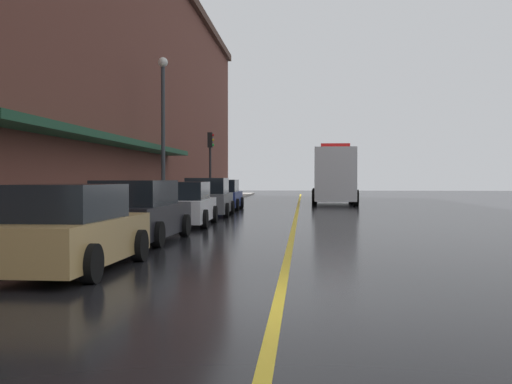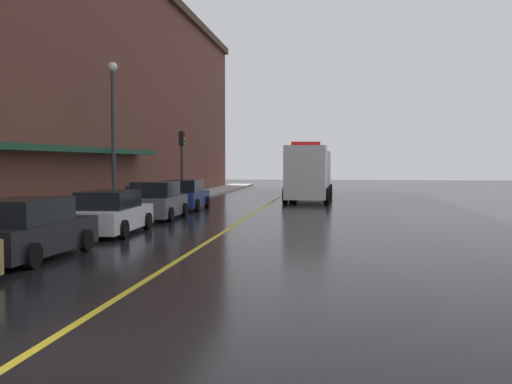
{
  "view_description": "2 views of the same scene",
  "coord_description": "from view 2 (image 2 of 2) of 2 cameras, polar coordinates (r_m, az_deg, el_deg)",
  "views": [
    {
      "loc": [
        0.34,
        -8.62,
        1.66
      ],
      "look_at": [
        -2.54,
        29.64,
        0.86
      ],
      "focal_mm": 44.62,
      "sensor_mm": 36.0,
      "label": 1
    },
    {
      "loc": [
        4.11,
        -7.62,
        2.59
      ],
      "look_at": [
        0.43,
        20.63,
        1.19
      ],
      "focal_mm": 43.43,
      "sensor_mm": 36.0,
      "label": 2
    }
  ],
  "objects": [
    {
      "name": "parked_car_2",
      "position": [
        22.82,
        -13.23,
        -1.92
      ],
      "size": [
        2.15,
        4.77,
        1.55
      ],
      "rotation": [
        0.0,
        0.0,
        1.6
      ],
      "color": "silver",
      "rests_on": "ground"
    },
    {
      "name": "parking_meter_1",
      "position": [
        28.81,
        -11.77,
        -0.29
      ],
      "size": [
        0.14,
        0.18,
        1.33
      ],
      "color": "#4C4C51",
      "rests_on": "sidewalk_left"
    },
    {
      "name": "ground_plane",
      "position": [
        32.98,
        0.23,
        -1.69
      ],
      "size": [
        112.0,
        112.0,
        0.0
      ],
      "primitive_type": "plane",
      "color": "black"
    },
    {
      "name": "street_lamp_left",
      "position": [
        28.94,
        -13.02,
        6.32
      ],
      "size": [
        0.44,
        0.44,
        6.94
      ],
      "color": "#33383D",
      "rests_on": "sidewalk_left"
    },
    {
      "name": "traffic_light_near",
      "position": [
        38.2,
        -6.84,
        3.64
      ],
      "size": [
        0.38,
        0.36,
        4.3
      ],
      "color": "#232326",
      "rests_on": "sidewalk_left"
    },
    {
      "name": "parked_car_3",
      "position": [
        28.25,
        -9.12,
        -0.87
      ],
      "size": [
        2.18,
        4.43,
        1.7
      ],
      "rotation": [
        0.0,
        0.0,
        1.6
      ],
      "color": "#595B60",
      "rests_on": "ground"
    },
    {
      "name": "lane_center_stripe",
      "position": [
        32.98,
        0.23,
        -1.69
      ],
      "size": [
        0.16,
        70.0,
        0.01
      ],
      "primitive_type": "cube",
      "color": "gold",
      "rests_on": "ground"
    },
    {
      "name": "parked_car_1",
      "position": [
        17.58,
        -20.26,
        -3.33
      ],
      "size": [
        2.15,
        4.88,
        1.62
      ],
      "rotation": [
        0.0,
        0.0,
        1.54
      ],
      "color": "black",
      "rests_on": "ground"
    },
    {
      "name": "box_truck",
      "position": [
        41.15,
        4.93,
        1.72
      ],
      "size": [
        3.01,
        8.97,
        3.81
      ],
      "rotation": [
        0.0,
        0.0,
        -1.59
      ],
      "color": "silver",
      "rests_on": "ground"
    },
    {
      "name": "sidewalk_left",
      "position": [
        34.31,
        -10.1,
        -1.44
      ],
      "size": [
        2.4,
        70.0,
        0.15
      ],
      "primitive_type": "cube",
      "color": "#ADA8A0",
      "rests_on": "ground"
    },
    {
      "name": "parking_meter_0",
      "position": [
        33.97,
        -8.77,
        0.2
      ],
      "size": [
        0.14,
        0.18,
        1.33
      ],
      "color": "#4C4C51",
      "rests_on": "sidewalk_left"
    },
    {
      "name": "parked_car_4",
      "position": [
        33.79,
        -6.53,
        -0.31
      ],
      "size": [
        2.06,
        4.28,
        1.62
      ],
      "rotation": [
        0.0,
        0.0,
        1.58
      ],
      "color": "navy",
      "rests_on": "ground"
    },
    {
      "name": "brick_building_left",
      "position": [
        36.4,
        -21.65,
        9.78
      ],
      "size": [
        13.08,
        64.0,
        14.24
      ],
      "color": "brown",
      "rests_on": "ground"
    }
  ]
}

